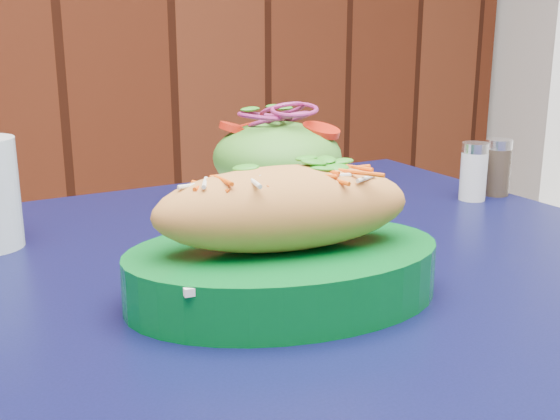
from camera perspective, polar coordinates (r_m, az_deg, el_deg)
cafe_table at (r=0.66m, az=1.60°, el=-12.85°), size 0.86×0.86×0.75m
banh_mi_basket at (r=0.56m, az=0.30°, el=-2.99°), size 0.30×0.24×0.12m
salad_plate at (r=0.87m, az=-0.22°, el=3.77°), size 0.23×0.23×0.12m
salt_shaker at (r=0.91m, az=15.46°, el=3.04°), size 0.03×0.03×0.07m
pepper_shaker at (r=0.95m, az=17.26°, el=3.34°), size 0.03×0.03×0.07m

